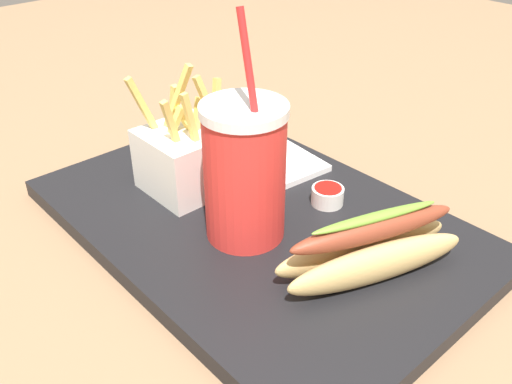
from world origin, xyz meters
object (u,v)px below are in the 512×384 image
hot_dog_1 (371,249)px  napkin_stack (272,165)px  ketchup_cup_1 (328,195)px  fries_basket (186,158)px  soda_cup (245,172)px

hot_dog_1 → napkin_stack: (-0.21, 0.07, -0.02)m
hot_dog_1 → ketchup_cup_1: (-0.11, 0.06, -0.02)m
fries_basket → napkin_stack: (0.03, 0.11, -0.04)m
ketchup_cup_1 → hot_dog_1: bearing=-29.4°
soda_cup → fries_basket: bearing=175.6°
hot_dog_1 → ketchup_cup_1: hot_dog_1 is taller
soda_cup → fries_basket: size_ratio=1.55×
soda_cup → ketchup_cup_1: soda_cup is taller
ketchup_cup_1 → napkin_stack: ketchup_cup_1 is taller
hot_dog_1 → napkin_stack: size_ratio=1.73×
soda_cup → napkin_stack: 0.16m
hot_dog_1 → napkin_stack: 0.22m
fries_basket → hot_dog_1: (0.24, 0.04, -0.01)m
napkin_stack → soda_cup: bearing=-54.8°
soda_cup → ketchup_cup_1: bearing=79.2°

